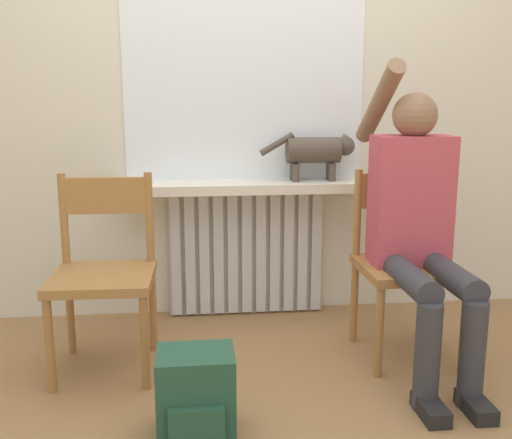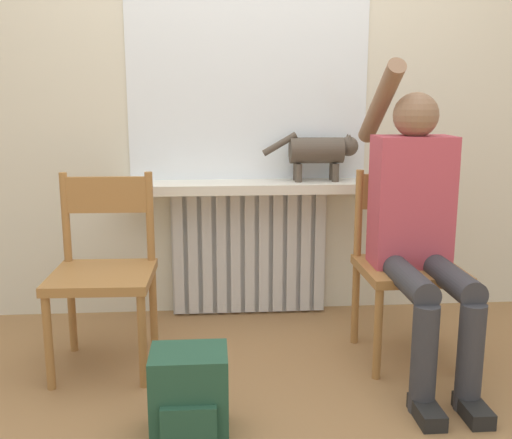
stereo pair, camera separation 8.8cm
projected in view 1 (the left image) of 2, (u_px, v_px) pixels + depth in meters
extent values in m
plane|color=olive|center=(275.00, 420.00, 2.24)|extent=(12.00, 12.00, 0.00)
cube|color=beige|center=(244.00, 65.00, 3.16)|extent=(7.00, 0.06, 2.70)
cube|color=silver|center=(246.00, 251.00, 3.30)|extent=(0.85, 0.05, 0.70)
cube|color=silver|center=(176.00, 255.00, 3.22)|extent=(0.05, 0.03, 0.67)
cube|color=silver|center=(190.00, 255.00, 3.23)|extent=(0.05, 0.03, 0.67)
cube|color=silver|center=(204.00, 254.00, 3.24)|extent=(0.05, 0.03, 0.67)
cube|color=silver|center=(219.00, 254.00, 3.24)|extent=(0.05, 0.03, 0.67)
cube|color=silver|center=(233.00, 254.00, 3.25)|extent=(0.05, 0.03, 0.67)
cube|color=silver|center=(247.00, 253.00, 3.26)|extent=(0.05, 0.03, 0.67)
cube|color=silver|center=(261.00, 253.00, 3.27)|extent=(0.05, 0.03, 0.67)
cube|color=silver|center=(275.00, 252.00, 3.28)|extent=(0.05, 0.03, 0.67)
cube|color=silver|center=(288.00, 252.00, 3.28)|extent=(0.05, 0.03, 0.67)
cube|color=silver|center=(302.00, 252.00, 3.29)|extent=(0.05, 0.03, 0.67)
cube|color=silver|center=(316.00, 251.00, 3.30)|extent=(0.05, 0.03, 0.67)
cube|color=silver|center=(247.00, 187.00, 3.14)|extent=(1.32, 0.25, 0.05)
cube|color=white|center=(245.00, 61.00, 3.12)|extent=(1.27, 0.01, 1.24)
cube|color=#9E6B38|center=(102.00, 278.00, 2.57)|extent=(0.44, 0.44, 0.04)
cylinder|color=#9E6B38|center=(50.00, 346.00, 2.42)|extent=(0.04, 0.04, 0.40)
cylinder|color=#9E6B38|center=(145.00, 343.00, 2.45)|extent=(0.04, 0.04, 0.40)
cylinder|color=#9E6B38|center=(70.00, 312.00, 2.79)|extent=(0.04, 0.04, 0.40)
cylinder|color=#9E6B38|center=(153.00, 310.00, 2.82)|extent=(0.04, 0.04, 0.40)
cylinder|color=#9E6B38|center=(64.00, 219.00, 2.70)|extent=(0.04, 0.04, 0.41)
cylinder|color=#9E6B38|center=(149.00, 217.00, 2.73)|extent=(0.04, 0.04, 0.41)
cube|color=#9E6B38|center=(106.00, 196.00, 2.69)|extent=(0.39, 0.03, 0.16)
cube|color=#9E6B38|center=(408.00, 268.00, 2.72)|extent=(0.44, 0.44, 0.04)
cylinder|color=#9E6B38|center=(379.00, 332.00, 2.55)|extent=(0.04, 0.04, 0.40)
cylinder|color=#9E6B38|center=(464.00, 328.00, 2.60)|extent=(0.04, 0.04, 0.40)
cylinder|color=#9E6B38|center=(354.00, 302.00, 2.92)|extent=(0.04, 0.04, 0.40)
cylinder|color=#9E6B38|center=(429.00, 299.00, 2.97)|extent=(0.04, 0.04, 0.40)
cylinder|color=#9E6B38|center=(357.00, 213.00, 2.83)|extent=(0.04, 0.04, 0.41)
cylinder|color=#9E6B38|center=(434.00, 211.00, 2.88)|extent=(0.04, 0.04, 0.41)
cube|color=#9E6B38|center=(397.00, 190.00, 2.83)|extent=(0.39, 0.03, 0.16)
cylinder|color=#333338|center=(408.00, 276.00, 2.48)|extent=(0.11, 0.50, 0.11)
cylinder|color=#333338|center=(449.00, 275.00, 2.50)|extent=(0.11, 0.50, 0.11)
cylinder|color=#333338|center=(427.00, 357.00, 2.29)|extent=(0.10, 0.10, 0.43)
cylinder|color=#333338|center=(472.00, 355.00, 2.30)|extent=(0.10, 0.10, 0.43)
cube|color=black|center=(431.00, 409.00, 2.27)|extent=(0.09, 0.20, 0.06)
cube|color=black|center=(476.00, 406.00, 2.28)|extent=(0.09, 0.20, 0.06)
cube|color=#B74251|center=(410.00, 201.00, 2.67)|extent=(0.34, 0.20, 0.58)
sphere|color=#846047|center=(415.00, 115.00, 2.60)|extent=(0.20, 0.20, 0.20)
cylinder|color=#846047|center=(379.00, 104.00, 2.71)|extent=(0.08, 0.50, 0.38)
cylinder|color=#B74251|center=(447.00, 208.00, 2.66)|extent=(0.08, 0.08, 0.46)
cylinder|color=#4C4238|center=(313.00, 150.00, 3.15)|extent=(0.28, 0.14, 0.14)
sphere|color=#4C4238|center=(345.00, 146.00, 3.17)|extent=(0.10, 0.10, 0.10)
cone|color=#4C4238|center=(347.00, 137.00, 3.13)|extent=(0.04, 0.04, 0.04)
cone|color=#4C4238|center=(344.00, 137.00, 3.18)|extent=(0.04, 0.04, 0.04)
cylinder|color=#4C4238|center=(332.00, 172.00, 3.15)|extent=(0.04, 0.04, 0.09)
cylinder|color=#4C4238|center=(329.00, 171.00, 3.22)|extent=(0.04, 0.04, 0.09)
cylinder|color=#4C4238|center=(296.00, 173.00, 3.13)|extent=(0.04, 0.04, 0.09)
cylinder|color=#4C4238|center=(294.00, 171.00, 3.20)|extent=(0.04, 0.04, 0.09)
cylinder|color=#4C4238|center=(277.00, 144.00, 3.13)|extent=(0.19, 0.03, 0.13)
cube|color=#234C38|center=(196.00, 393.00, 2.12)|extent=(0.27, 0.21, 0.31)
cube|color=#234C38|center=(197.00, 428.00, 2.02)|extent=(0.19, 0.03, 0.14)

